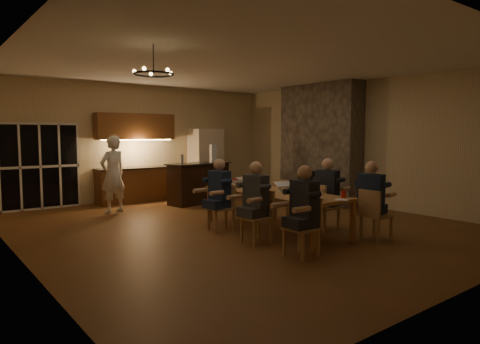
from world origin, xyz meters
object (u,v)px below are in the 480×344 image
at_px(dining_table, 274,211).
at_px(bar_blender, 213,153).
at_px(bar_island, 199,183).
at_px(chair_left_mid, 257,217).
at_px(person_right_mid, 327,194).
at_px(plate_left, 300,198).
at_px(redcup_near, 344,194).
at_px(can_right, 280,186).
at_px(chair_right_mid, 325,207).
at_px(laptop_d, 286,185).
at_px(can_silver, 302,192).
at_px(person_left_mid, 256,202).
at_px(chair_left_far, 221,208).
at_px(chair_right_near, 376,215).
at_px(chair_left_near, 301,227).
at_px(refrigerator, 206,162).
at_px(laptop_a, 310,193).
at_px(chair_right_far, 288,200).
at_px(laptop_e, 231,182).
at_px(mug_front, 294,192).
at_px(standing_person, 113,174).
at_px(redcup_far, 235,181).
at_px(person_right_near, 371,200).
at_px(chandelier, 154,74).
at_px(laptop_c, 262,186).
at_px(laptop_f, 247,180).
at_px(redcup_mid, 247,188).
at_px(plate_near, 310,192).
at_px(person_left_far, 220,195).
at_px(can_cola, 226,182).
at_px(plate_far, 266,186).
at_px(laptop_b, 314,189).
at_px(mug_mid, 258,186).
at_px(person_left_near, 304,211).
at_px(mug_back, 233,186).

height_order(dining_table, bar_blender, bar_blender).
bearing_deg(bar_island, chair_left_mid, -118.96).
distance_m(person_right_mid, plate_left, 1.22).
height_order(bar_island, redcup_near, bar_island).
relative_size(dining_table, bar_blender, 6.36).
bearing_deg(bar_island, can_right, -103.59).
distance_m(chair_right_mid, bar_blender, 4.37).
relative_size(laptop_d, can_silver, 2.67).
xyz_separation_m(bar_island, person_left_mid, (-1.46, -4.13, 0.15)).
height_order(chair_left_far, chair_right_near, same).
relative_size(plate_left, bar_blender, 0.56).
bearing_deg(person_left_mid, chair_left_mid, -32.97).
xyz_separation_m(chair_left_near, can_right, (1.23, 1.78, 0.37)).
xyz_separation_m(refrigerator, laptop_a, (-1.86, -6.01, -0.14)).
distance_m(chair_right_far, laptop_e, 1.30).
height_order(chair_right_far, mug_front, chair_right_far).
height_order(standing_person, redcup_far, standing_person).
distance_m(chair_left_mid, person_right_near, 2.03).
height_order(dining_table, person_right_near, person_right_near).
bearing_deg(chair_left_near, chandelier, -139.39).
height_order(laptop_c, laptop_f, same).
xyz_separation_m(refrigerator, redcup_mid, (-2.05, -4.58, -0.19)).
bearing_deg(plate_near, dining_table, 126.42).
relative_size(chair_left_near, can_silver, 7.42).
relative_size(chair_right_mid, redcup_far, 7.42).
xyz_separation_m(bar_island, laptop_f, (-0.38, -2.54, 0.32)).
height_order(person_right_near, plate_left, person_right_near).
height_order(person_left_far, plate_near, person_left_far).
height_order(laptop_d, can_cola, laptop_d).
xyz_separation_m(person_right_near, mug_front, (-0.85, 1.04, 0.11)).
height_order(person_left_mid, person_right_mid, same).
distance_m(bar_island, bar_blender, 0.93).
relative_size(chair_left_far, plate_far, 3.48).
height_order(person_right_near, person_left_mid, same).
distance_m(refrigerator, chair_right_far, 4.46).
height_order(laptop_d, redcup_near, laptop_d).
xyz_separation_m(person_right_mid, bar_blender, (0.23, 4.26, 0.63)).
height_order(bar_island, laptop_b, bar_island).
bearing_deg(person_left_far, mug_mid, 79.75).
height_order(person_left_near, mug_mid, person_left_near).
bearing_deg(redcup_near, can_right, 91.69).
height_order(person_left_near, plate_far, person_left_near).
distance_m(chair_left_near, plate_far, 2.64).
bearing_deg(mug_back, chair_left_mid, -111.24).
height_order(chair_left_mid, person_left_near, person_left_near).
height_order(mug_mid, can_right, can_right).
distance_m(laptop_e, can_silver, 1.74).
height_order(dining_table, laptop_a, laptop_a).
distance_m(laptop_c, can_silver, 0.77).
bearing_deg(person_left_far, redcup_far, 124.02).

